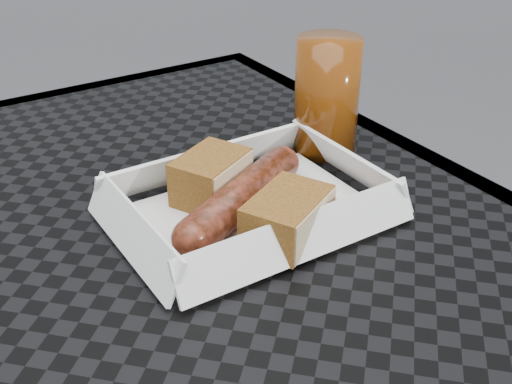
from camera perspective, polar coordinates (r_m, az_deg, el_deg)
patio_table at (r=0.62m, az=-13.95°, el=-11.07°), size 0.80×0.80×0.74m
food_tray at (r=0.61m, az=-0.51°, el=-1.88°), size 0.22×0.15×0.00m
bratwurst at (r=0.59m, az=-1.32°, el=-0.48°), size 0.18×0.11×0.04m
bread_near at (r=0.62m, az=-4.02°, el=1.32°), size 0.09×0.08×0.05m
bread_far at (r=0.56m, az=2.80°, el=-2.27°), size 0.10×0.08×0.04m
veg_garnish at (r=0.60m, az=6.96°, el=-2.15°), size 0.03×0.03×0.00m
drink_glass at (r=0.71m, az=6.31°, el=8.46°), size 0.07×0.07×0.13m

